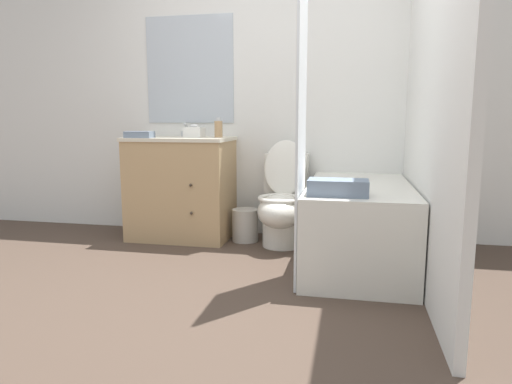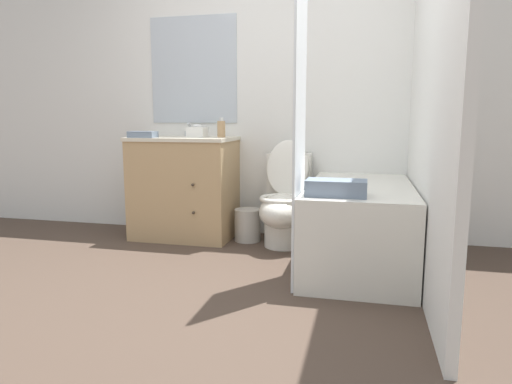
% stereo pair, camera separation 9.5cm
% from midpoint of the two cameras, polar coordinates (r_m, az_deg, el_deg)
% --- Properties ---
extents(ground_plane, '(14.00, 14.00, 0.00)m').
position_cam_midpoint_polar(ground_plane, '(2.64, -6.19, -13.80)').
color(ground_plane, '#47382D').
extents(wall_back, '(8.00, 0.06, 2.50)m').
position_cam_midpoint_polar(wall_back, '(4.06, 0.90, 12.27)').
color(wall_back, silver).
rests_on(wall_back, ground_plane).
extents(wall_right, '(0.05, 2.64, 2.50)m').
position_cam_midpoint_polar(wall_right, '(3.17, 19.67, 12.66)').
color(wall_right, silver).
rests_on(wall_right, ground_plane).
extents(vanity_cabinet, '(0.87, 0.59, 0.87)m').
position_cam_midpoint_polar(vanity_cabinet, '(4.01, -9.97, 0.66)').
color(vanity_cabinet, tan).
rests_on(vanity_cabinet, ground_plane).
extents(sink_faucet, '(0.14, 0.12, 0.12)m').
position_cam_midpoint_polar(sink_faucet, '(4.15, -9.13, 7.36)').
color(sink_faucet, silver).
rests_on(sink_faucet, vanity_cabinet).
extents(toilet, '(0.36, 0.67, 0.86)m').
position_cam_midpoint_polar(toilet, '(3.71, 2.59, -1.58)').
color(toilet, silver).
rests_on(toilet, ground_plane).
extents(bathtub, '(0.71, 1.42, 0.57)m').
position_cam_midpoint_polar(bathtub, '(3.33, 11.86, -3.89)').
color(bathtub, silver).
rests_on(bathtub, ground_plane).
extents(shower_curtain, '(0.02, 0.43, 1.98)m').
position_cam_midpoint_polar(shower_curtain, '(2.80, 4.69, 8.50)').
color(shower_curtain, white).
rests_on(shower_curtain, ground_plane).
extents(wastebasket, '(0.22, 0.22, 0.27)m').
position_cam_midpoint_polar(wastebasket, '(3.88, -2.06, -4.15)').
color(wastebasket, '#B7B2A8').
rests_on(wastebasket, ground_plane).
extents(tissue_box, '(0.15, 0.14, 0.11)m').
position_cam_midpoint_polar(tissue_box, '(3.93, -8.40, 7.44)').
color(tissue_box, white).
rests_on(tissue_box, vanity_cabinet).
extents(soap_dispenser, '(0.07, 0.07, 0.17)m').
position_cam_midpoint_polar(soap_dispenser, '(3.90, -5.41, 7.90)').
color(soap_dispenser, tan).
rests_on(soap_dispenser, vanity_cabinet).
extents(hand_towel_folded, '(0.23, 0.12, 0.05)m').
position_cam_midpoint_polar(hand_towel_folded, '(3.91, -15.04, 6.95)').
color(hand_towel_folded, slate).
rests_on(hand_towel_folded, vanity_cabinet).
extents(bath_towel_folded, '(0.36, 0.20, 0.10)m').
position_cam_midpoint_polar(bath_towel_folded, '(2.76, 9.26, 0.55)').
color(bath_towel_folded, slate).
rests_on(bath_towel_folded, bathtub).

